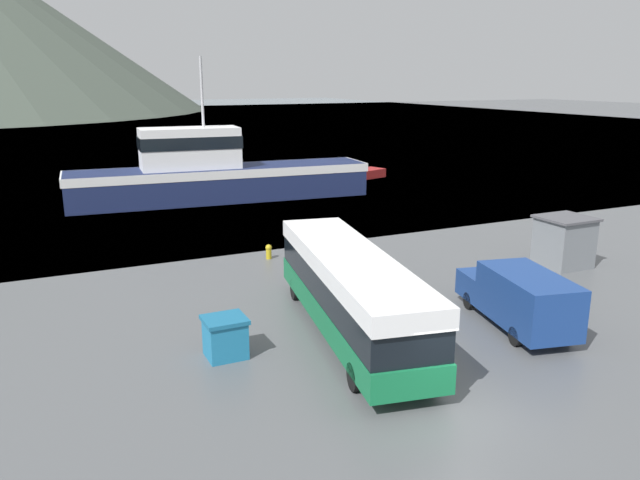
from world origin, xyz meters
name	(u,v)px	position (x,y,z in m)	size (l,w,h in m)	color
ground_plane	(459,415)	(0.00, 0.00, 0.00)	(400.00, 400.00, 0.00)	#515456
water_surface	(73,120)	(0.00, 138.65, 0.00)	(240.00, 240.00, 0.00)	slate
tour_bus	(350,289)	(-0.10, 6.47, 1.75)	(4.73, 12.28, 3.09)	#146B3D
delivery_van	(519,297)	(6.03, 4.31, 1.21)	(3.40, 6.37, 2.28)	navy
fishing_boat	(215,174)	(2.68, 34.11, 2.09)	(23.37, 6.13, 10.81)	#19234C
storage_bin	(225,337)	(-4.88, 6.53, 0.72)	(1.43, 1.32, 1.42)	teal
dock_kiosk	(564,241)	(13.72, 9.53, 1.29)	(2.49, 2.35, 2.55)	slate
small_boat	(360,174)	(18.07, 38.75, 0.40)	(5.48, 3.48, 0.81)	maroon
mooring_bollard	(269,251)	(0.68, 17.09, 0.42)	(0.33, 0.33, 0.78)	#B29919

